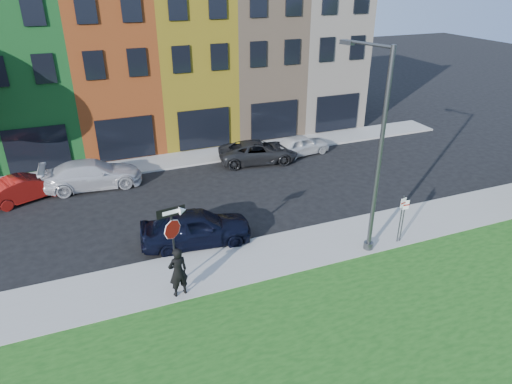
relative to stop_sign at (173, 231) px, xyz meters
name	(u,v)px	position (x,y,z in m)	size (l,w,h in m)	color
ground	(327,294)	(5.04, -2.53, -2.45)	(120.00, 120.00, 0.00)	black
sidewalk_near	(332,242)	(7.04, 0.47, -2.39)	(40.00, 3.00, 0.12)	gray
sidewalk_far	(164,162)	(2.04, 12.47, -2.39)	(40.00, 2.40, 0.12)	gray
rowhouse_block	(147,64)	(2.54, 18.66, 2.54)	(30.00, 10.12, 10.00)	beige
stop_sign	(173,231)	(0.00, 0.00, 0.00)	(1.05, 0.18, 3.28)	black
man	(178,272)	(-0.05, -0.63, -1.34)	(0.80, 0.60, 1.98)	black
sedan_near	(196,227)	(1.49, 2.68, -1.64)	(4.97, 2.52, 1.62)	black
parked_car_red	(26,188)	(-5.58, 10.14, -1.78)	(4.30, 2.87, 1.34)	maroon
parked_car_silver	(92,174)	(-2.27, 10.45, -1.68)	(5.34, 2.35, 1.52)	#BDBCC2
parked_car_dark	(258,152)	(7.56, 10.44, -1.77)	(5.17, 2.98, 1.36)	black
parked_car_white	(301,145)	(10.64, 10.61, -1.79)	(4.02, 2.06, 1.31)	silver
street_lamp	(375,155)	(8.08, -0.43, 1.90)	(1.02, 2.51, 8.39)	#434548
parking_sign_a	(404,215)	(9.78, -0.64, -1.02)	(0.32, 0.10, 2.08)	#434548
parking_sign_b	(401,214)	(9.64, -0.64, -0.94)	(0.32, 0.11, 2.23)	#434548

